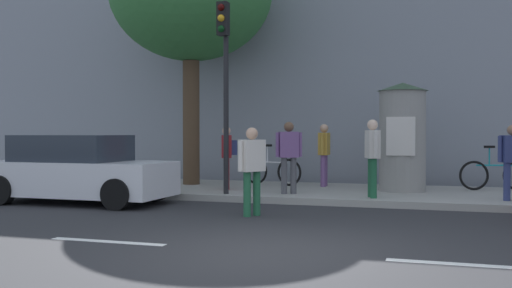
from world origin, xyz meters
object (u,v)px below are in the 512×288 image
at_px(pedestrian_in_dark_shirt, 252,164).
at_px(bicycle_upright, 272,170).
at_px(pedestrian_in_red_top, 512,156).
at_px(traffic_light, 224,66).
at_px(pedestrian_with_backpack, 372,152).
at_px(poster_column, 402,136).
at_px(pedestrian_with_bag, 289,152).
at_px(pedestrian_in_light_jacket, 227,152).
at_px(bicycle_leaning, 496,174).
at_px(parked_car_red, 78,171).
at_px(pedestrian_near_pole, 324,150).

distance_m(pedestrian_in_dark_shirt, bicycle_upright, 4.89).
bearing_deg(pedestrian_in_red_top, traffic_light, -174.05).
bearing_deg(pedestrian_in_red_top, pedestrian_with_backpack, -173.50).
bearing_deg(pedestrian_in_dark_shirt, pedestrian_in_red_top, 30.40).
xyz_separation_m(traffic_light, pedestrian_in_dark_shirt, (1.37, -2.14, -2.09)).
relative_size(poster_column, pedestrian_in_dark_shirt, 1.58).
relative_size(pedestrian_with_bag, pedestrian_with_backpack, 0.98).
xyz_separation_m(pedestrian_in_dark_shirt, pedestrian_in_light_jacket, (-1.71, 3.25, 0.10)).
bearing_deg(traffic_light, pedestrian_in_dark_shirt, -57.51).
height_order(pedestrian_in_dark_shirt, pedestrian_in_light_jacket, pedestrian_in_light_jacket).
bearing_deg(bicycle_leaning, parked_car_red, -154.45).
xyz_separation_m(traffic_light, pedestrian_near_pole, (1.77, 2.66, -1.97)).
distance_m(pedestrian_in_dark_shirt, pedestrian_with_bag, 2.70).
distance_m(pedestrian_with_bag, bicycle_upright, 2.37).
distance_m(poster_column, bicycle_upright, 3.61).
distance_m(pedestrian_in_dark_shirt, pedestrian_in_red_top, 5.50).
distance_m(traffic_light, pedestrian_in_dark_shirt, 3.29).
bearing_deg(bicycle_upright, bicycle_leaning, 2.70).
bearing_deg(pedestrian_in_red_top, pedestrian_in_dark_shirt, -149.60).
xyz_separation_m(pedestrian_in_dark_shirt, pedestrian_with_backpack, (1.93, 2.46, 0.17)).
distance_m(pedestrian_near_pole, bicycle_leaning, 4.23).
relative_size(pedestrian_in_dark_shirt, pedestrian_in_light_jacket, 1.06).
relative_size(pedestrian_in_red_top, parked_car_red, 0.38).
height_order(poster_column, bicycle_leaning, poster_column).
height_order(pedestrian_near_pole, bicycle_leaning, pedestrian_near_pole).
xyz_separation_m(pedestrian_near_pole, bicycle_leaning, (4.19, 0.23, -0.57)).
relative_size(pedestrian_in_light_jacket, parked_car_red, 0.38).
bearing_deg(pedestrian_with_backpack, pedestrian_in_light_jacket, 167.78).
bearing_deg(bicycle_leaning, pedestrian_with_bag, -153.07).
height_order(pedestrian_in_dark_shirt, pedestrian_with_backpack, pedestrian_with_backpack).
distance_m(pedestrian_with_backpack, parked_car_red, 6.47).
relative_size(poster_column, parked_car_red, 0.64).
distance_m(pedestrian_near_pole, parked_car_red, 6.21).
height_order(traffic_light, pedestrian_with_backpack, traffic_light).
xyz_separation_m(pedestrian_with_backpack, pedestrian_near_pole, (-1.52, 2.34, -0.04)).
bearing_deg(bicycle_leaning, pedestrian_in_light_jacket, -164.23).
xyz_separation_m(pedestrian_in_dark_shirt, pedestrian_near_pole, (0.40, 4.80, 0.13)).
distance_m(traffic_light, pedestrian_near_pole, 3.75).
xyz_separation_m(pedestrian_in_dark_shirt, bicycle_leaning, (4.59, 5.03, -0.44)).
distance_m(pedestrian_in_dark_shirt, pedestrian_in_light_jacket, 3.67).
bearing_deg(pedestrian_in_light_jacket, bicycle_upright, 64.77).
height_order(pedestrian_with_bag, bicycle_leaning, pedestrian_with_bag).
distance_m(pedestrian_with_bag, pedestrian_with_backpack, 1.94).
bearing_deg(bicycle_upright, traffic_light, -98.05).
height_order(poster_column, pedestrian_in_red_top, poster_column).
relative_size(poster_column, pedestrian_near_pole, 1.60).
distance_m(pedestrian_with_backpack, pedestrian_in_red_top, 2.83).
distance_m(pedestrian_with_backpack, bicycle_leaning, 3.75).
height_order(pedestrian_in_light_jacket, bicycle_leaning, pedestrian_in_light_jacket).
relative_size(pedestrian_in_red_top, bicycle_upright, 0.91).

